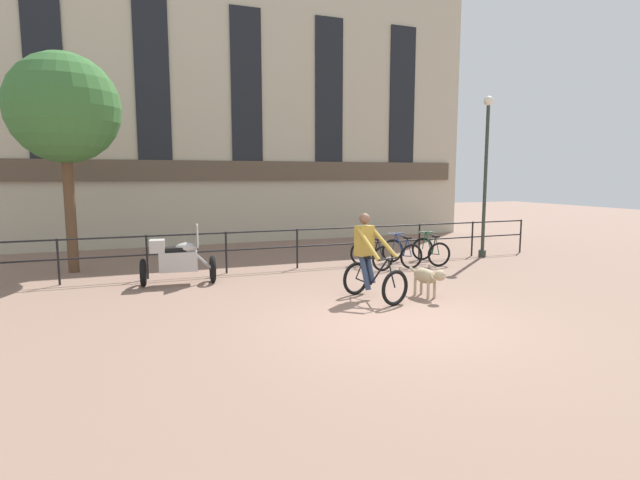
# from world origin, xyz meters

# --- Properties ---
(ground_plane) EXTENTS (60.00, 60.00, 0.00)m
(ground_plane) POSITION_xyz_m (0.00, 0.00, 0.00)
(ground_plane) COLOR #846656
(canal_railing) EXTENTS (15.05, 0.05, 1.05)m
(canal_railing) POSITION_xyz_m (-0.00, 5.20, 0.71)
(canal_railing) COLOR black
(canal_railing) RESTS_ON ground_plane
(building_facade) EXTENTS (18.00, 0.72, 9.92)m
(building_facade) POSITION_xyz_m (0.00, 10.99, 4.94)
(building_facade) COLOR #BCB299
(building_facade) RESTS_ON ground_plane
(cyclist_with_bike) EXTENTS (0.98, 1.31, 1.70)m
(cyclist_with_bike) POSITION_xyz_m (0.30, 1.57, 0.76)
(cyclist_with_bike) COLOR black
(cyclist_with_bike) RESTS_ON ground_plane
(dog) EXTENTS (0.35, 1.06, 0.62)m
(dog) POSITION_xyz_m (1.41, 1.22, 0.43)
(dog) COLOR tan
(dog) RESTS_ON ground_plane
(parked_motorcycle) EXTENTS (1.68, 0.76, 1.35)m
(parked_motorcycle) POSITION_xyz_m (-3.14, 4.30, 0.56)
(parked_motorcycle) COLOR black
(parked_motorcycle) RESTS_ON ground_plane
(parked_bicycle_near_lamp) EXTENTS (0.79, 1.18, 0.86)m
(parked_bicycle_near_lamp) POSITION_xyz_m (1.86, 4.54, 0.36)
(parked_bicycle_near_lamp) COLOR black
(parked_bicycle_near_lamp) RESTS_ON ground_plane
(parked_bicycle_mid_left) EXTENTS (0.69, 1.13, 0.86)m
(parked_bicycle_mid_left) POSITION_xyz_m (2.78, 4.54, 0.36)
(parked_bicycle_mid_left) COLOR black
(parked_bicycle_mid_left) RESTS_ON ground_plane
(parked_bicycle_mid_right) EXTENTS (0.81, 1.19, 0.86)m
(parked_bicycle_mid_right) POSITION_xyz_m (3.70, 4.54, 0.36)
(parked_bicycle_mid_right) COLOR black
(parked_bicycle_mid_right) RESTS_ON ground_plane
(street_lamp) EXTENTS (0.28, 0.28, 4.73)m
(street_lamp) POSITION_xyz_m (5.80, 4.93, 2.64)
(street_lamp) COLOR #2D382D
(street_lamp) RESTS_ON ground_plane
(tree_canalside_left) EXTENTS (2.66, 2.66, 5.40)m
(tree_canalside_left) POSITION_xyz_m (-5.46, 6.75, 4.04)
(tree_canalside_left) COLOR brown
(tree_canalside_left) RESTS_ON ground_plane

